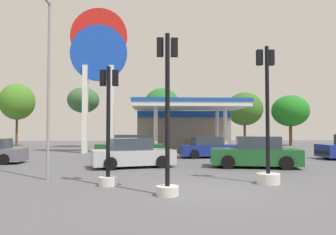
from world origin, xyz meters
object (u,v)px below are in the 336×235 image
object	(u,v)px
traffic_signal_0	(267,143)
corner_streetlamp	(47,72)
car_2	(131,147)
car_5	(255,153)
car_0	(209,148)
tree_2	(162,110)
traffic_signal_3	(167,131)
station_pole_sign	(99,60)
tree_3	(244,109)
tree_4	(290,111)
tree_0	(17,102)
car_3	(133,154)
tree_1	(83,100)
traffic_signal_1	(108,139)

from	to	relation	value
traffic_signal_0	corner_streetlamp	bearing A→B (deg)	172.64
car_2	car_5	distance (m)	8.87
car_0	tree_2	size ratio (longest dim) A/B	0.64
traffic_signal_3	car_0	bearing A→B (deg)	74.12
station_pole_sign	corner_streetlamp	distance (m)	14.46
station_pole_sign	tree_3	world-z (taller)	station_pole_sign
car_2	tree_4	distance (m)	24.18
tree_0	tree_2	xyz separation A→B (m)	(16.88, -2.38, -1.03)
traffic_signal_0	traffic_signal_3	xyz separation A→B (m)	(-3.77, -1.84, 0.47)
car_2	car_3	size ratio (longest dim) A/B	1.04
traffic_signal_3	tree_1	xyz separation A→B (m)	(-7.99, 25.64, 3.24)
traffic_signal_3	traffic_signal_1	bearing A→B (deg)	138.92
car_2	traffic_signal_3	bearing A→B (deg)	-81.27
traffic_signal_0	tree_1	world-z (taller)	tree_1
car_2	traffic_signal_1	world-z (taller)	traffic_signal_1
car_0	tree_1	distance (m)	18.08
traffic_signal_1	tree_1	bearing A→B (deg)	104.07
corner_streetlamp	traffic_signal_3	bearing A→B (deg)	-32.67
car_2	traffic_signal_3	world-z (taller)	traffic_signal_3
car_0	traffic_signal_1	world-z (taller)	traffic_signal_1
traffic_signal_1	tree_1	distance (m)	24.88
car_5	tree_4	xyz separation A→B (m)	(11.43, 21.14, 3.47)
station_pole_sign	corner_streetlamp	world-z (taller)	station_pole_sign
traffic_signal_3	tree_3	world-z (taller)	tree_3
car_0	tree_2	xyz separation A→B (m)	(-2.86, 13.32, 3.50)
traffic_signal_3	traffic_signal_0	bearing A→B (deg)	26.02
station_pole_sign	tree_3	size ratio (longest dim) A/B	1.90
traffic_signal_1	tree_4	size ratio (longest dim) A/B	0.69
car_2	traffic_signal_1	size ratio (longest dim) A/B	1.13
traffic_signal_1	traffic_signal_3	distance (m)	2.68
station_pole_sign	tree_0	world-z (taller)	station_pole_sign
tree_2	car_0	bearing A→B (deg)	-77.86
car_0	tree_4	bearing A→B (deg)	50.17
traffic_signal_1	traffic_signal_3	xyz separation A→B (m)	(2.01, -1.75, 0.29)
car_2	tree_4	bearing A→B (deg)	40.26
tree_2	car_3	bearing A→B (deg)	-96.53
car_0	tree_0	distance (m)	25.62
station_pole_sign	car_2	distance (m)	8.91
car_5	corner_streetlamp	size ratio (longest dim) A/B	0.68
station_pole_sign	traffic_signal_0	bearing A→B (deg)	-60.11
traffic_signal_0	traffic_signal_3	world-z (taller)	traffic_signal_0
car_5	tree_3	bearing A→B (deg)	74.68
car_3	corner_streetlamp	bearing A→B (deg)	-126.61
car_0	traffic_signal_0	size ratio (longest dim) A/B	0.83
car_2	corner_streetlamp	world-z (taller)	corner_streetlamp
traffic_signal_0	tree_3	bearing A→B (deg)	75.04
tree_0	car_2	bearing A→B (deg)	-47.87
tree_0	tree_2	world-z (taller)	tree_0
tree_1	tree_4	size ratio (longest dim) A/B	1.08
station_pole_sign	car_3	xyz separation A→B (m)	(3.44, -9.85, -7.09)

